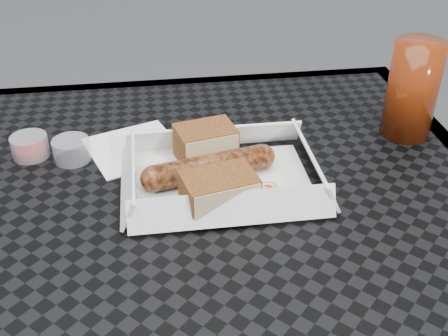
{
  "coord_description": "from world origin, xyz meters",
  "views": [
    {
      "loc": [
        -0.03,
        -0.52,
        1.15
      ],
      "look_at": [
        0.05,
        0.06,
        0.78
      ],
      "focal_mm": 45.0,
      "sensor_mm": 36.0,
      "label": 1
    }
  ],
  "objects_px": {
    "food_tray": "(223,182)",
    "patio_table": "(190,267)",
    "drink_glass": "(412,90)",
    "bratwurst": "(210,167)"
  },
  "relations": [
    {
      "from": "food_tray",
      "to": "drink_glass",
      "type": "relative_size",
      "value": 1.56
    },
    {
      "from": "patio_table",
      "to": "bratwurst",
      "type": "distance_m",
      "value": 0.13
    },
    {
      "from": "food_tray",
      "to": "patio_table",
      "type": "bearing_deg",
      "value": -126.81
    },
    {
      "from": "bratwurst",
      "to": "food_tray",
      "type": "bearing_deg",
      "value": -27.32
    },
    {
      "from": "drink_glass",
      "to": "food_tray",
      "type": "bearing_deg",
      "value": -162.07
    },
    {
      "from": "food_tray",
      "to": "drink_glass",
      "type": "distance_m",
      "value": 0.3
    },
    {
      "from": "drink_glass",
      "to": "patio_table",
      "type": "bearing_deg",
      "value": -154.49
    },
    {
      "from": "food_tray",
      "to": "drink_glass",
      "type": "xyz_separation_m",
      "value": [
        0.28,
        0.09,
        0.07
      ]
    },
    {
      "from": "patio_table",
      "to": "drink_glass",
      "type": "height_order",
      "value": "drink_glass"
    },
    {
      "from": "drink_glass",
      "to": "bratwurst",
      "type": "bearing_deg",
      "value": -164.45
    }
  ]
}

